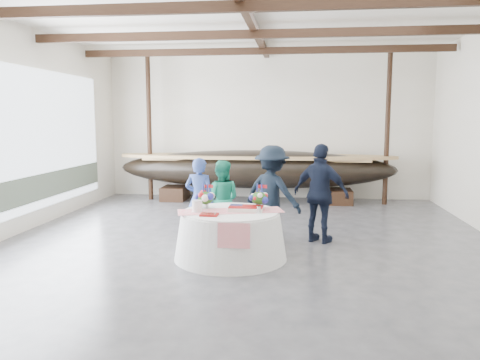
# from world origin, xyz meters

# --- Properties ---
(floor) EXTENTS (10.00, 12.00, 0.01)m
(floor) POSITION_xyz_m (0.00, 0.00, 0.00)
(floor) COLOR #3D3D42
(floor) RESTS_ON ground
(wall_back) EXTENTS (10.00, 0.02, 4.50)m
(wall_back) POSITION_xyz_m (0.00, 6.00, 2.25)
(wall_back) COLOR silver
(wall_back) RESTS_ON ground
(wall_front) EXTENTS (10.00, 0.02, 4.50)m
(wall_front) POSITION_xyz_m (0.00, -6.00, 2.25)
(wall_front) COLOR silver
(wall_front) RESTS_ON ground
(ceiling) EXTENTS (10.00, 12.00, 0.01)m
(ceiling) POSITION_xyz_m (0.00, 0.00, 4.50)
(ceiling) COLOR white
(ceiling) RESTS_ON wall_back
(pavilion_structure) EXTENTS (9.80, 11.76, 4.50)m
(pavilion_structure) POSITION_xyz_m (0.00, 0.86, 4.00)
(pavilion_structure) COLOR black
(pavilion_structure) RESTS_ON ground
(open_bay) EXTENTS (0.03, 7.00, 3.20)m
(open_bay) POSITION_xyz_m (-4.95, 1.00, 1.83)
(open_bay) COLOR silver
(open_bay) RESTS_ON ground
(longboat_display) EXTENTS (8.25, 1.65, 1.55)m
(longboat_display) POSITION_xyz_m (-0.27, 5.10, 0.99)
(longboat_display) COLOR black
(longboat_display) RESTS_ON ground
(banquet_table) EXTENTS (2.00, 2.00, 0.86)m
(banquet_table) POSITION_xyz_m (-0.20, -0.66, 0.43)
(banquet_table) COLOR silver
(banquet_table) RESTS_ON ground
(tabletop_items) EXTENTS (1.93, 1.05, 0.40)m
(tabletop_items) POSITION_xyz_m (-0.23, -0.52, 1.00)
(tabletop_items) COLOR red
(tabletop_items) RESTS_ON banquet_table
(guest_woman_blue) EXTENTS (0.68, 0.50, 1.70)m
(guest_woman_blue) POSITION_xyz_m (-1.01, 0.53, 0.85)
(guest_woman_blue) COLOR navy
(guest_woman_blue) RESTS_ON ground
(guest_woman_teal) EXTENTS (0.80, 0.62, 1.63)m
(guest_woman_teal) POSITION_xyz_m (-0.59, 0.71, 0.81)
(guest_woman_teal) COLOR #1C9472
(guest_woman_teal) RESTS_ON ground
(guest_man_left) EXTENTS (1.45, 1.22, 1.94)m
(guest_man_left) POSITION_xyz_m (0.46, 0.67, 0.97)
(guest_man_left) COLOR black
(guest_man_left) RESTS_ON ground
(guest_man_right) EXTENTS (1.26, 0.97, 1.99)m
(guest_man_right) POSITION_xyz_m (1.43, 0.63, 0.99)
(guest_man_right) COLOR black
(guest_man_right) RESTS_ON ground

